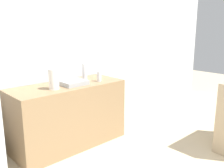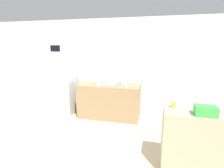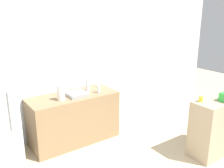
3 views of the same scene
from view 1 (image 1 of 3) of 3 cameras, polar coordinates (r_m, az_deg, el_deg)
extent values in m
cube|color=silver|center=(3.74, -13.77, 6.89)|extent=(8.00, 0.06, 2.60)
cube|color=#937551|center=(3.63, -9.85, -6.98)|extent=(1.60, 0.65, 0.89)
cube|color=#9EA3A8|center=(3.49, -8.98, 0.37)|extent=(0.34, 0.33, 0.06)
cylinder|color=silver|center=(3.73, -6.29, 2.75)|extent=(0.08, 0.08, 0.25)
cylinder|color=silver|center=(3.64, -2.94, 1.75)|extent=(0.06, 0.06, 0.15)
cylinder|color=white|center=(3.25, -13.17, 1.08)|extent=(0.13, 0.13, 0.26)
camera|label=2|loc=(3.29, 74.07, 7.19)|focal=28.00mm
camera|label=3|loc=(1.18, 143.88, 25.27)|focal=40.00mm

